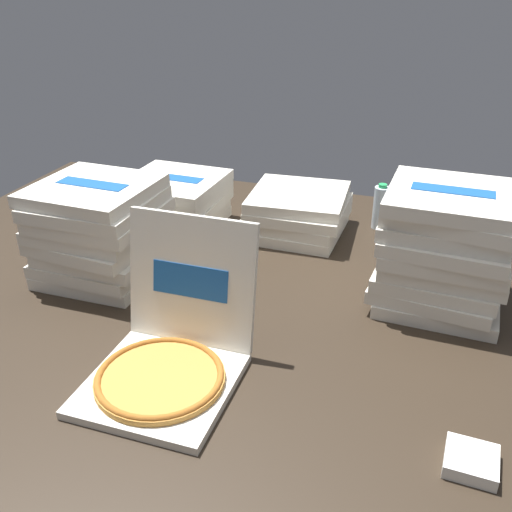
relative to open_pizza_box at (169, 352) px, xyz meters
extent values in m
cube|color=#2D2319|center=(0.12, 0.46, -0.09)|extent=(3.20, 2.40, 0.02)
cube|color=silver|center=(0.00, -0.07, -0.07)|extent=(0.41, 0.41, 0.03)
cylinder|color=#C6893D|center=(0.00, -0.07, -0.05)|extent=(0.37, 0.37, 0.02)
torus|color=#A96324|center=(0.00, -0.07, -0.04)|extent=(0.37, 0.37, 0.02)
cube|color=silver|center=(0.00, 0.18, 0.15)|extent=(0.41, 0.10, 0.41)
cube|color=#19519E|center=(0.00, 0.16, 0.15)|extent=(0.25, 0.02, 0.10)
cube|color=silver|center=(0.08, 1.10, -0.06)|extent=(0.42, 0.42, 0.05)
cube|color=#19519E|center=(0.08, 1.10, -0.03)|extent=(0.27, 0.08, 0.00)
cube|color=silver|center=(0.09, 1.11, -0.01)|extent=(0.43, 0.43, 0.05)
cube|color=#19519E|center=(0.09, 1.11, 0.01)|extent=(0.27, 0.09, 0.00)
cube|color=silver|center=(0.10, 1.10, 0.03)|extent=(0.42, 0.42, 0.05)
cube|color=silver|center=(0.09, 1.12, 0.08)|extent=(0.44, 0.44, 0.05)
cube|color=silver|center=(-0.52, 0.48, -0.06)|extent=(0.41, 0.41, 0.05)
cube|color=silver|center=(-0.52, 0.48, -0.01)|extent=(0.43, 0.43, 0.05)
cube|color=silver|center=(-0.50, 0.48, 0.03)|extent=(0.42, 0.42, 0.05)
cube|color=silver|center=(-0.51, 0.47, 0.08)|extent=(0.45, 0.45, 0.05)
cube|color=silver|center=(-0.52, 0.48, 0.13)|extent=(0.42, 0.42, 0.05)
cube|color=silver|center=(-0.50, 0.47, 0.18)|extent=(0.42, 0.42, 0.05)
cube|color=#19519E|center=(-0.50, 0.47, 0.20)|extent=(0.27, 0.08, 0.00)
cube|color=silver|center=(-0.51, 0.47, 0.22)|extent=(0.41, 0.41, 0.05)
cube|color=silver|center=(-0.52, 0.48, 0.27)|extent=(0.43, 0.43, 0.05)
cube|color=#19519E|center=(-0.52, 0.48, 0.29)|extent=(0.27, 0.08, 0.00)
cube|color=silver|center=(0.73, 0.69, -0.06)|extent=(0.43, 0.43, 0.05)
cube|color=#19519E|center=(0.73, 0.69, -0.03)|extent=(0.27, 0.09, 0.00)
cube|color=silver|center=(0.72, 0.69, -0.01)|extent=(0.46, 0.46, 0.05)
cube|color=silver|center=(0.72, 0.69, 0.03)|extent=(0.44, 0.44, 0.05)
cube|color=#19519E|center=(0.72, 0.69, 0.06)|extent=(0.27, 0.09, 0.00)
cube|color=silver|center=(0.74, 0.70, 0.08)|extent=(0.43, 0.43, 0.05)
cube|color=#19519E|center=(0.74, 0.70, 0.11)|extent=(0.27, 0.08, 0.00)
cube|color=silver|center=(0.73, 0.69, 0.13)|extent=(0.43, 0.43, 0.05)
cube|color=silver|center=(0.73, 0.68, 0.18)|extent=(0.44, 0.44, 0.05)
cube|color=#19519E|center=(0.73, 0.68, 0.20)|extent=(0.27, 0.10, 0.00)
cube|color=silver|center=(0.72, 0.70, 0.22)|extent=(0.43, 0.43, 0.05)
cube|color=silver|center=(0.74, 0.70, 0.27)|extent=(0.46, 0.46, 0.05)
cube|color=silver|center=(0.72, 0.69, 0.32)|extent=(0.43, 0.43, 0.05)
cube|color=#19519E|center=(0.72, 0.69, 0.34)|extent=(0.27, 0.08, 0.00)
cube|color=silver|center=(-0.47, 0.99, -0.06)|extent=(0.42, 0.42, 0.05)
cube|color=#19519E|center=(-0.47, 0.99, -0.03)|extent=(0.27, 0.08, 0.00)
cube|color=silver|center=(-0.46, 0.99, -0.01)|extent=(0.42, 0.42, 0.05)
cube|color=#19519E|center=(-0.46, 0.99, 0.01)|extent=(0.27, 0.08, 0.00)
cube|color=silver|center=(-0.45, 1.00, 0.03)|extent=(0.41, 0.41, 0.05)
cube|color=#19519E|center=(-0.45, 1.00, 0.06)|extent=(0.27, 0.08, 0.00)
cube|color=silver|center=(-0.46, 0.99, 0.08)|extent=(0.43, 0.43, 0.05)
cube|color=silver|center=(-0.45, 0.99, 0.13)|extent=(0.43, 0.43, 0.05)
cube|color=#19519E|center=(-0.45, 0.99, 0.15)|extent=(0.27, 0.08, 0.00)
cylinder|color=#B7BABF|center=(0.68, 1.27, 0.00)|extent=(0.35, 0.35, 0.17)
cylinder|color=white|center=(0.77, 1.02, 0.02)|extent=(0.07, 0.07, 0.20)
cylinder|color=#239951|center=(0.77, 1.02, 0.12)|extent=(0.04, 0.04, 0.02)
cylinder|color=white|center=(0.96, 1.25, 0.02)|extent=(0.07, 0.07, 0.20)
cylinder|color=blue|center=(0.96, 1.25, 0.12)|extent=(0.04, 0.04, 0.02)
cylinder|color=silver|center=(0.70, 0.93, 0.02)|extent=(0.07, 0.07, 0.20)
cylinder|color=white|center=(0.70, 0.93, 0.12)|extent=(0.04, 0.04, 0.02)
cylinder|color=silver|center=(0.44, 1.27, 0.02)|extent=(0.07, 0.07, 0.20)
cylinder|color=#239951|center=(0.44, 1.27, 0.12)|extent=(0.04, 0.04, 0.02)
cylinder|color=silver|center=(0.86, 1.42, 0.02)|extent=(0.07, 0.07, 0.20)
cylinder|color=red|center=(0.86, 1.42, 0.12)|extent=(0.04, 0.04, 0.02)
cube|color=white|center=(0.85, -0.09, -0.06)|extent=(0.13, 0.13, 0.04)
camera|label=1|loc=(0.68, -1.23, 1.02)|focal=40.66mm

